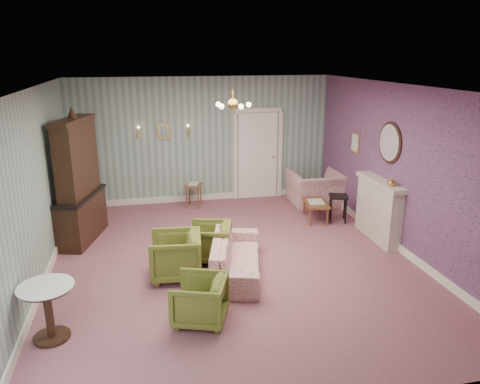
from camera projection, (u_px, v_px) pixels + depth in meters
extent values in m
plane|color=#8E5260|center=(234.00, 261.00, 7.84)|extent=(7.00, 7.00, 0.00)
plane|color=white|center=(233.00, 87.00, 7.00)|extent=(7.00, 7.00, 0.00)
plane|color=slate|center=(203.00, 140.00, 10.69)|extent=(6.00, 0.00, 6.00)
plane|color=slate|center=(311.00, 279.00, 4.15)|extent=(6.00, 0.00, 6.00)
plane|color=slate|center=(35.00, 190.00, 6.81)|extent=(0.00, 7.00, 7.00)
plane|color=slate|center=(401.00, 169.00, 8.04)|extent=(0.00, 7.00, 7.00)
plane|color=#B55A88|center=(401.00, 169.00, 8.03)|extent=(0.00, 7.00, 7.00)
imported|color=#616724|center=(200.00, 298.00, 6.00)|extent=(0.81, 0.84, 0.68)
imported|color=#616724|center=(175.00, 254.00, 7.18)|extent=(0.80, 0.84, 0.80)
imported|color=#616724|center=(210.00, 240.00, 7.80)|extent=(0.80, 0.83, 0.71)
imported|color=#A0405A|center=(236.00, 251.00, 7.35)|extent=(0.99, 1.98, 0.75)
imported|color=#A0405A|center=(317.00, 183.00, 10.57)|extent=(1.21, 0.79, 1.05)
imported|color=gold|center=(392.00, 182.00, 8.07)|extent=(0.15, 0.15, 0.15)
cube|color=maroon|center=(317.00, 187.00, 10.43)|extent=(0.41, 0.28, 0.39)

